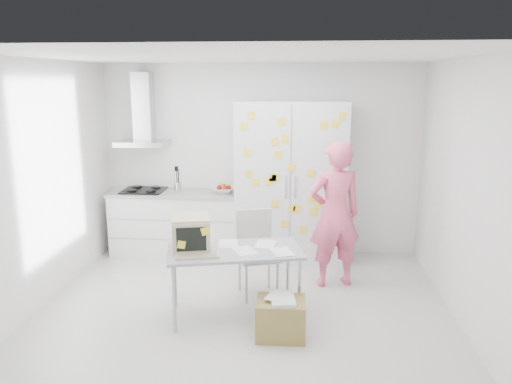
# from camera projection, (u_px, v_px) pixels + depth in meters

# --- Properties ---
(floor) EXTENTS (4.50, 4.00, 0.02)m
(floor) POSITION_uv_depth(u_px,v_px,m) (245.00, 309.00, 5.53)
(floor) COLOR silver
(floor) RESTS_ON ground
(walls) EXTENTS (4.52, 4.01, 2.70)m
(walls) POSITION_uv_depth(u_px,v_px,m) (251.00, 177.00, 5.93)
(walls) COLOR white
(walls) RESTS_ON ground
(ceiling) EXTENTS (4.50, 4.00, 0.02)m
(ceiling) POSITION_uv_depth(u_px,v_px,m) (244.00, 56.00, 4.93)
(ceiling) COLOR white
(ceiling) RESTS_ON walls
(counter_run) EXTENTS (1.84, 0.63, 1.28)m
(counter_run) POSITION_uv_depth(u_px,v_px,m) (176.00, 222.00, 7.18)
(counter_run) COLOR white
(counter_run) RESTS_ON ground
(range_hood) EXTENTS (0.70, 0.48, 1.01)m
(range_hood) POSITION_uv_depth(u_px,v_px,m) (143.00, 117.00, 7.02)
(range_hood) COLOR silver
(range_hood) RESTS_ON walls
(tall_cabinet) EXTENTS (1.50, 0.68, 2.20)m
(tall_cabinet) POSITION_uv_depth(u_px,v_px,m) (291.00, 182.00, 6.87)
(tall_cabinet) COLOR silver
(tall_cabinet) RESTS_ON ground
(person) EXTENTS (0.75, 0.61, 1.78)m
(person) POSITION_uv_depth(u_px,v_px,m) (335.00, 215.00, 5.99)
(person) COLOR #EF5C82
(person) RESTS_ON ground
(desk) EXTENTS (1.51, 1.00, 1.10)m
(desk) POSITION_uv_depth(u_px,v_px,m) (207.00, 241.00, 5.17)
(desk) COLOR #93979C
(desk) RESTS_ON ground
(chair) EXTENTS (0.57, 0.57, 0.99)m
(chair) POSITION_uv_depth(u_px,v_px,m) (256.00, 248.00, 5.82)
(chair) COLOR #B3B3B0
(chair) RESTS_ON ground
(cardboard_box) EXTENTS (0.48, 0.40, 0.42)m
(cardboard_box) POSITION_uv_depth(u_px,v_px,m) (281.00, 318.00, 4.88)
(cardboard_box) COLOR olive
(cardboard_box) RESTS_ON ground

